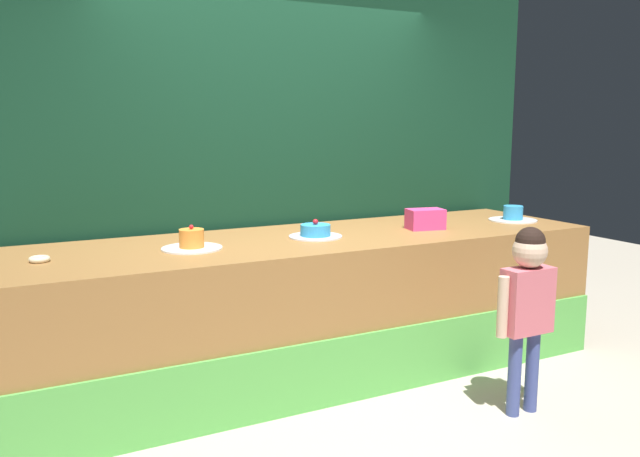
{
  "coord_description": "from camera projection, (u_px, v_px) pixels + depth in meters",
  "views": [
    {
      "loc": [
        -1.87,
        -3.16,
        1.66
      ],
      "look_at": [
        -0.07,
        0.33,
        1.01
      ],
      "focal_mm": 36.26,
      "sensor_mm": 36.0,
      "label": 1
    }
  ],
  "objects": [
    {
      "name": "pink_box",
      "position": [
        425.0,
        219.0,
        4.5
      ],
      "size": [
        0.27,
        0.2,
        0.14
      ],
      "primitive_type": "cube",
      "rotation": [
        0.0,
        0.0,
        -0.19
      ],
      "color": "#F5418C",
      "rests_on": "stage_platform"
    },
    {
      "name": "curtain_backdrop",
      "position": [
        274.0,
        142.0,
        4.68
      ],
      "size": [
        4.52,
        0.08,
        3.03
      ],
      "primitive_type": "cube",
      "color": "#113823",
      "rests_on": "ground_plane"
    },
    {
      "name": "cake_left",
      "position": [
        192.0,
        242.0,
        3.79
      ],
      "size": [
        0.36,
        0.36,
        0.15
      ],
      "color": "white",
      "rests_on": "stage_platform"
    },
    {
      "name": "cake_right",
      "position": [
        513.0,
        215.0,
        4.89
      ],
      "size": [
        0.36,
        0.36,
        0.11
      ],
      "color": "white",
      "rests_on": "stage_platform"
    },
    {
      "name": "ground_plane",
      "position": [
        354.0,
        400.0,
        3.89
      ],
      "size": [
        12.0,
        12.0,
        0.0
      ],
      "primitive_type": "plane",
      "color": "#BCB29E"
    },
    {
      "name": "child_figure",
      "position": [
        527.0,
        295.0,
        3.61
      ],
      "size": [
        0.42,
        0.19,
        1.09
      ],
      "color": "#3F4C8C",
      "rests_on": "ground_plane"
    },
    {
      "name": "cake_center",
      "position": [
        315.0,
        232.0,
        4.19
      ],
      "size": [
        0.35,
        0.35,
        0.12
      ],
      "color": "silver",
      "rests_on": "stage_platform"
    },
    {
      "name": "stage_platform",
      "position": [
        314.0,
        305.0,
        4.29
      ],
      "size": [
        3.89,
        1.1,
        0.92
      ],
      "color": "#9E6B38",
      "rests_on": "ground_plane"
    },
    {
      "name": "donut",
      "position": [
        39.0,
        259.0,
        3.45
      ],
      "size": [
        0.11,
        0.11,
        0.03
      ],
      "primitive_type": "torus",
      "color": "beige",
      "rests_on": "stage_platform"
    }
  ]
}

